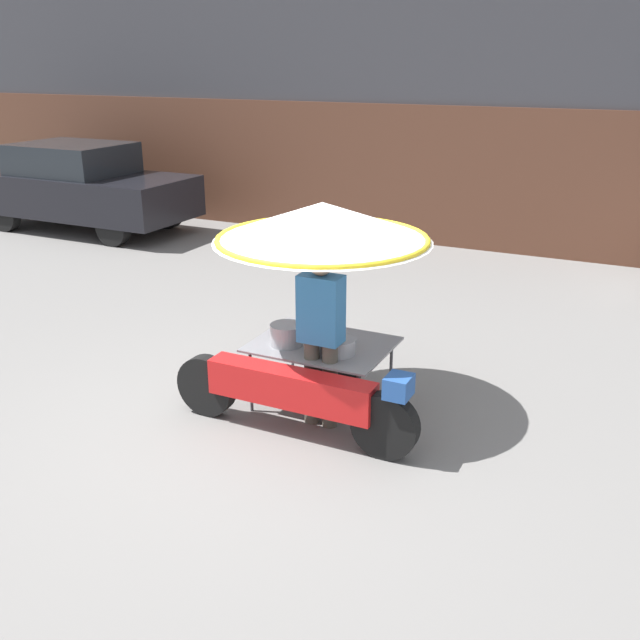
{
  "coord_description": "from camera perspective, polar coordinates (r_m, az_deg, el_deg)",
  "views": [
    {
      "loc": [
        2.95,
        -5.02,
        3.15
      ],
      "look_at": [
        0.28,
        0.5,
        0.88
      ],
      "focal_mm": 40.0,
      "sensor_mm": 36.0,
      "label": 1
    }
  ],
  "objects": [
    {
      "name": "vendor_person",
      "position": [
        6.22,
        0.07,
        -0.8
      ],
      "size": [
        0.38,
        0.22,
        1.63
      ],
      "color": "#4C473D",
      "rests_on": "ground"
    },
    {
      "name": "vendor_motorcycle_cart",
      "position": [
        6.32,
        -0.06,
        5.47
      ],
      "size": [
        2.34,
        1.96,
        1.96
      ],
      "color": "black",
      "rests_on": "ground"
    },
    {
      "name": "parked_car",
      "position": [
        14.59,
        -18.52,
        10.09
      ],
      "size": [
        4.28,
        1.83,
        1.63
      ],
      "color": "black",
      "rests_on": "ground"
    },
    {
      "name": "shopfront_building",
      "position": [
        13.46,
        13.64,
        15.64
      ],
      "size": [
        28.0,
        2.06,
        4.41
      ],
      "color": "#38383D",
      "rests_on": "ground"
    },
    {
      "name": "ground_plane",
      "position": [
        6.62,
        -4.09,
        -8.21
      ],
      "size": [
        36.0,
        36.0,
        0.0
      ],
      "primitive_type": "plane",
      "color": "slate"
    },
    {
      "name": "potted_plant",
      "position": [
        17.79,
        -24.01,
        9.73
      ],
      "size": [
        0.62,
        0.62,
        0.79
      ],
      "color": "#2D2D33",
      "rests_on": "ground"
    }
  ]
}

